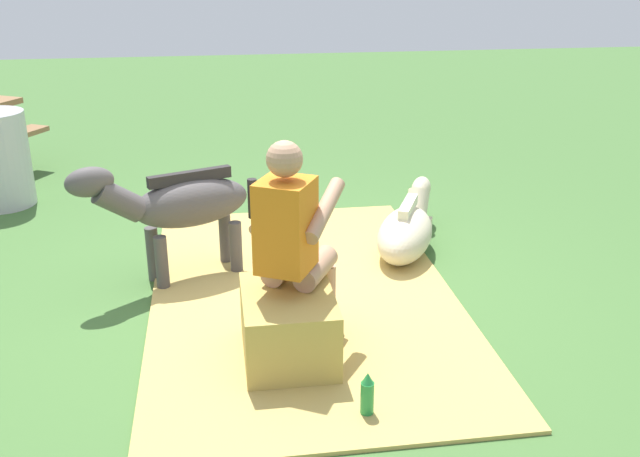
% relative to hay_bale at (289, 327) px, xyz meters
% --- Properties ---
extents(ground_plane, '(24.00, 24.00, 0.00)m').
position_rel_hay_bale_xyz_m(ground_plane, '(0.79, 0.00, -0.21)').
color(ground_plane, '#426B33').
extents(hay_patch, '(3.36, 2.06, 0.02)m').
position_rel_hay_bale_xyz_m(hay_patch, '(0.79, -0.18, -0.20)').
color(hay_patch, tan).
rests_on(hay_patch, ground).
extents(hay_bale, '(0.68, 0.52, 0.42)m').
position_rel_hay_bale_xyz_m(hay_bale, '(0.00, 0.00, 0.00)').
color(hay_bale, tan).
rests_on(hay_bale, ground).
extents(person_seated, '(0.72, 0.60, 1.30)m').
position_rel_hay_bale_xyz_m(person_seated, '(0.15, -0.05, 0.50)').
color(person_seated, tan).
rests_on(person_seated, ground).
extents(pony_standing, '(0.68, 1.28, 0.93)m').
position_rel_hay_bale_xyz_m(pony_standing, '(1.21, 0.64, 0.36)').
color(pony_standing, '#4C4747').
rests_on(pony_standing, ground).
extents(pony_lying, '(1.32, 0.81, 0.42)m').
position_rel_hay_bale_xyz_m(pony_lying, '(1.45, -1.09, -0.02)').
color(pony_lying, beige).
rests_on(pony_lying, ground).
extents(soda_bottle, '(0.07, 0.07, 0.26)m').
position_rel_hay_bale_xyz_m(soda_bottle, '(-0.61, -0.33, -0.08)').
color(soda_bottle, '#268C3F').
rests_on(soda_bottle, ground).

